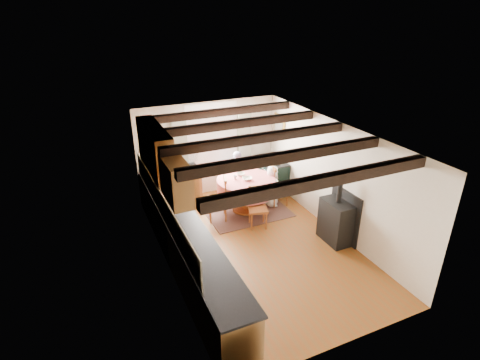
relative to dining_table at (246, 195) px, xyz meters
name	(u,v)px	position (x,y,z in m)	size (l,w,h in m)	color
floor	(256,246)	(-0.44, -1.44, -0.41)	(3.60, 5.50, 0.00)	brown
ceiling	(258,133)	(-0.44, -1.44, 1.99)	(3.60, 5.50, 0.00)	white
wall_back	(208,149)	(-0.44, 1.31, 0.79)	(3.60, 0.00, 2.40)	silver
wall_front	(350,279)	(-0.44, -4.19, 0.79)	(3.60, 0.00, 2.40)	silver
wall_left	(165,212)	(-2.24, -1.44, 0.79)	(0.00, 5.50, 2.40)	silver
wall_right	(334,178)	(1.36, -1.44, 0.79)	(0.00, 5.50, 2.40)	silver
beam_a	(324,181)	(-0.44, -3.44, 1.90)	(3.60, 0.16, 0.16)	black
beam_b	(287,156)	(-0.44, -2.44, 1.90)	(3.60, 0.16, 0.16)	black
beam_c	(258,138)	(-0.44, -1.44, 1.90)	(3.60, 0.16, 0.16)	black
beam_d	(236,124)	(-0.44, -0.44, 1.90)	(3.60, 0.16, 0.16)	black
beam_e	(218,112)	(-0.44, 0.56, 1.90)	(3.60, 0.16, 0.16)	black
splash_left	(162,205)	(-2.22, -1.14, 0.79)	(0.02, 4.50, 0.55)	beige
splash_back	(170,155)	(-1.44, 1.29, 0.79)	(1.40, 0.02, 0.55)	beige
base_cabinet_left	(184,245)	(-1.94, -1.44, 0.03)	(0.60, 5.30, 0.88)	brown
base_cabinet_back	(173,188)	(-1.49, 1.01, 0.03)	(1.30, 0.60, 0.88)	brown
worktop_left	(183,223)	(-1.92, -1.44, 0.49)	(0.64, 5.30, 0.04)	black
worktop_back	(172,171)	(-1.49, 0.99, 0.49)	(1.30, 0.64, 0.04)	black
wall_cabinet_glass	(155,149)	(-2.07, -0.24, 1.54)	(0.34, 1.80, 0.90)	brown
wall_cabinet_solid	(176,181)	(-2.07, -1.74, 1.49)	(0.34, 0.90, 0.70)	brown
window_frame	(212,133)	(-0.34, 1.30, 1.19)	(1.34, 0.03, 1.54)	white
window_pane	(212,133)	(-0.34, 1.30, 1.19)	(1.20, 0.01, 1.40)	white
curtain_left	(181,158)	(-1.19, 1.21, 0.69)	(0.35, 0.10, 2.10)	#9AA589
curtain_right	(244,149)	(0.51, 1.21, 0.69)	(0.35, 0.10, 2.10)	#9AA589
curtain_rod	(212,110)	(-0.34, 1.21, 1.79)	(0.03, 0.03, 2.00)	black
wall_picture	(279,126)	(1.33, 0.86, 1.29)	(0.04, 0.50, 0.60)	gold
wall_plate	(247,125)	(0.61, 1.28, 1.29)	(0.30, 0.30, 0.02)	silver
rug	(246,210)	(0.00, 0.00, -0.41)	(1.92, 1.50, 0.01)	#4B332B
dining_table	(246,195)	(0.00, 0.00, 0.00)	(1.37, 1.37, 0.82)	#B56361
chair_near	(258,208)	(-0.07, -0.77, 0.05)	(0.40, 0.42, 0.93)	#985324
chair_left	(217,198)	(-0.76, -0.09, 0.11)	(0.45, 0.47, 1.05)	#985324
chair_right	(279,185)	(0.87, -0.02, 0.10)	(0.44, 0.46, 1.03)	#985324
aga_range	(270,176)	(1.03, 0.70, 0.02)	(0.61, 0.95, 0.87)	black
cast_iron_stove	(337,211)	(1.14, -1.92, 0.29)	(0.42, 0.71, 1.41)	black
child_far	(237,174)	(0.10, 0.77, 0.21)	(0.45, 0.30, 1.24)	#4E4D61
child_right	(272,186)	(0.69, -0.01, 0.11)	(0.51, 0.33, 1.04)	white
bowl_a	(247,179)	(0.01, -0.04, 0.44)	(0.23, 0.23, 0.06)	silver
bowl_b	(241,174)	(-0.02, 0.24, 0.44)	(0.20, 0.20, 0.06)	silver
cup	(235,177)	(-0.22, 0.12, 0.45)	(0.09, 0.09, 0.08)	silver
canister_tall	(159,167)	(-1.77, 1.02, 0.62)	(0.13, 0.13, 0.23)	#262628
canister_wide	(171,166)	(-1.50, 1.00, 0.61)	(0.18, 0.18, 0.20)	#262628
canister_slim	(180,163)	(-1.27, 1.01, 0.66)	(0.11, 0.11, 0.31)	#262628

